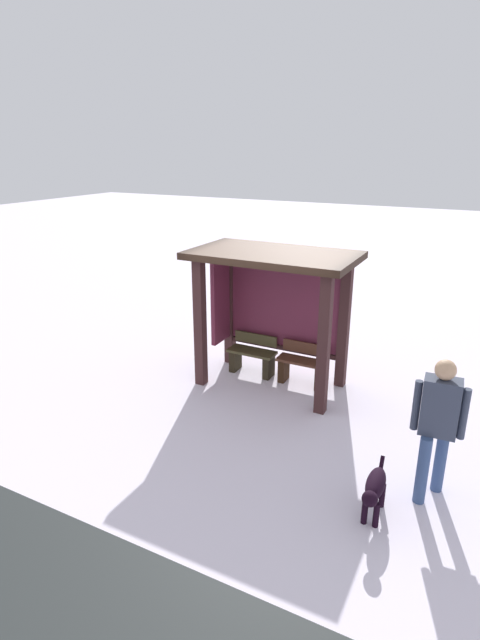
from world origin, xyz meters
The scene contains 6 objects.
ground_plane centered at (0.00, 0.00, 0.00)m, with size 60.00×60.00×0.00m, color white.
bus_shelter centered at (-0.08, 0.15, 1.76)m, with size 2.76×1.60×2.42m.
bench_left_inside centered at (-0.50, 0.27, 0.33)m, with size 0.90×0.37×0.75m.
bench_center_inside centered at (0.50, 0.27, 0.34)m, with size 0.90×0.34×0.76m.
person_walking centered at (2.97, -1.91, 1.07)m, with size 0.61×0.48×1.82m.
dog centered at (2.45, -2.60, 0.39)m, with size 0.24×0.87×0.56m.
Camera 1 is at (3.27, -7.50, 4.06)m, focal length 28.02 mm.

